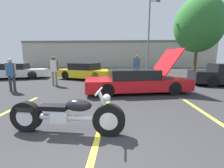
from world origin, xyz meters
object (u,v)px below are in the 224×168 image
at_px(tree_background, 199,25).
at_px(spectator_midground, 11,72).
at_px(spectator_near_motorcycle, 137,65).
at_px(show_car_hood_open, 137,81).
at_px(motorcycle, 66,115).
at_px(light_pole, 149,33).
at_px(parked_car_left_row, 15,71).
at_px(spectator_by_show_car, 54,68).
at_px(parked_car_mid_row, 86,72).

xyz_separation_m(tree_background, spectator_midground, (-13.68, -10.64, -4.18)).
xyz_separation_m(tree_background, spectator_near_motorcycle, (-7.22, -6.00, -4.04)).
distance_m(show_car_hood_open, spectator_near_motorcycle, 4.50).
xyz_separation_m(motorcycle, spectator_near_motorcycle, (2.41, 8.50, 0.67)).
bearing_deg(light_pole, tree_background, -9.36).
bearing_deg(parked_car_left_row, spectator_near_motorcycle, -14.27).
bearing_deg(light_pole, show_car_hood_open, -102.89).
distance_m(motorcycle, spectator_by_show_car, 6.14).
bearing_deg(parked_car_left_row, spectator_by_show_car, -47.86).
height_order(spectator_near_motorcycle, spectator_by_show_car, spectator_near_motorcycle).
relative_size(motorcycle, parked_car_mid_row, 0.56).
relative_size(motorcycle, parked_car_left_row, 0.52).
distance_m(parked_car_mid_row, spectator_by_show_car, 3.02).
relative_size(show_car_hood_open, parked_car_mid_row, 1.10).
bearing_deg(show_car_hood_open, spectator_midground, 171.11).
distance_m(spectator_by_show_car, spectator_midground, 2.14).
height_order(light_pole, tree_background, light_pole).
xyz_separation_m(light_pole, spectator_by_show_car, (-7.21, -9.84, -3.40)).
xyz_separation_m(spectator_near_motorcycle, spectator_by_show_car, (-5.08, -3.00, -0.07)).
bearing_deg(spectator_by_show_car, tree_background, 36.21).
height_order(motorcycle, show_car_hood_open, show_car_hood_open).
distance_m(parked_car_mid_row, spectator_midground, 5.09).
distance_m(tree_background, parked_car_mid_row, 13.50).
height_order(show_car_hood_open, parked_car_left_row, show_car_hood_open).
xyz_separation_m(show_car_hood_open, spectator_midground, (-6.00, -0.19, 0.40)).
bearing_deg(parked_car_left_row, motorcycle, -64.77).
xyz_separation_m(tree_background, spectator_by_show_car, (-12.30, -9.01, -4.11)).
relative_size(motorcycle, spectator_midground, 1.59).
bearing_deg(motorcycle, parked_car_left_row, 133.22).
bearing_deg(parked_car_mid_row, spectator_midground, -99.72).
relative_size(parked_car_left_row, spectator_by_show_car, 2.86).
relative_size(parked_car_mid_row, spectator_by_show_car, 2.67).
height_order(motorcycle, spectator_near_motorcycle, spectator_near_motorcycle).
bearing_deg(tree_background, spectator_near_motorcycle, -140.27).
xyz_separation_m(show_car_hood_open, spectator_by_show_car, (-4.63, 1.44, 0.48)).
height_order(light_pole, spectator_midground, light_pole).
relative_size(tree_background, parked_car_mid_row, 1.76).
relative_size(tree_background, spectator_near_motorcycle, 4.45).
height_order(tree_background, spectator_near_motorcycle, tree_background).
height_order(parked_car_left_row, spectator_midground, spectator_midground).
bearing_deg(show_car_hood_open, parked_car_mid_row, 118.32).
relative_size(tree_background, motorcycle, 3.17).
xyz_separation_m(tree_background, parked_car_left_row, (-16.74, -6.16, -4.56)).
xyz_separation_m(parked_car_left_row, spectator_near_motorcycle, (9.52, 0.16, 0.52)).
distance_m(parked_car_left_row, spectator_by_show_car, 5.30).
bearing_deg(spectator_by_show_car, spectator_midground, -130.19).
bearing_deg(tree_background, spectator_by_show_car, -143.79).
xyz_separation_m(motorcycle, parked_car_left_row, (-7.12, 8.34, 0.16)).
bearing_deg(tree_background, parked_car_left_row, -159.80).
xyz_separation_m(motorcycle, show_car_hood_open, (1.95, 4.06, 0.13)).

